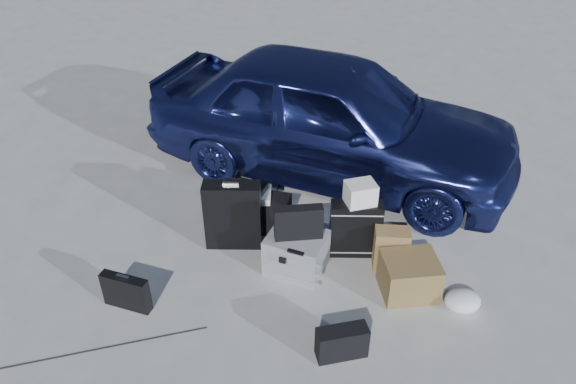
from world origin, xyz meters
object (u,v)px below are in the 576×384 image
object	(u,v)px
pelican_case	(296,252)
duffel_bag	(254,211)
car	(332,116)
suitcase_left	(233,215)
briefcase	(126,292)
suitcase_right	(355,229)
cardboard_box	(409,276)

from	to	relation	value
pelican_case	duffel_bag	xyz separation A→B (m)	(-0.42, 0.59, -0.01)
car	suitcase_left	size ratio (longest dim) A/B	5.92
briefcase	suitcase_left	bearing A→B (deg)	64.15
pelican_case	duffel_bag	distance (m)	0.73
suitcase_left	suitcase_right	size ratio (longest dim) A/B	1.21
car	suitcase_left	bearing A→B (deg)	166.15
car	suitcase_left	world-z (taller)	car
suitcase_left	cardboard_box	size ratio (longest dim) A/B	1.48
cardboard_box	briefcase	bearing A→B (deg)	-172.71
suitcase_left	cardboard_box	distance (m)	1.61
duffel_bag	suitcase_right	bearing A→B (deg)	-9.33
suitcase_right	duffel_bag	world-z (taller)	suitcase_right
car	duffel_bag	bearing A→B (deg)	164.76
duffel_bag	cardboard_box	distance (m)	1.58
suitcase_right	duffel_bag	bearing A→B (deg)	157.24
pelican_case	suitcase_right	bearing A→B (deg)	44.26
briefcase	suitcase_right	xyz separation A→B (m)	(1.83, 0.76, 0.11)
suitcase_left	briefcase	bearing A→B (deg)	-134.41
suitcase_right	cardboard_box	distance (m)	0.64
pelican_case	briefcase	xyz separation A→B (m)	(-1.33, -0.52, -0.02)
car	suitcase_right	distance (m)	1.45
briefcase	cardboard_box	size ratio (longest dim) A/B	0.90
cardboard_box	pelican_case	bearing A→B (deg)	165.81
duffel_bag	cardboard_box	bearing A→B (deg)	-19.78
suitcase_right	briefcase	bearing A→B (deg)	-159.45
pelican_case	suitcase_left	size ratio (longest dim) A/B	0.74
car	cardboard_box	size ratio (longest dim) A/B	8.77
suitcase_right	pelican_case	bearing A→B (deg)	-157.12
duffel_bag	suitcase_left	bearing A→B (deg)	-106.81
car	duffel_bag	world-z (taller)	car
briefcase	duffel_bag	distance (m)	1.43
suitcase_left	duffel_bag	xyz separation A→B (m)	(0.15, 0.29, -0.16)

